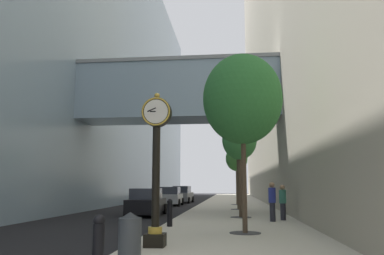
{
  "coord_description": "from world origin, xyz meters",
  "views": [
    {
      "loc": [
        2.97,
        -4.98,
        1.79
      ],
      "look_at": [
        0.91,
        14.69,
        4.81
      ],
      "focal_mm": 35.58,
      "sensor_mm": 36.0,
      "label": 1
    }
  ],
  "objects_px": {
    "street_tree_near": "(242,99)",
    "pedestrian_walking": "(272,200)",
    "street_tree_mid_far": "(237,136)",
    "trash_bin": "(130,235)",
    "car_black_mid": "(147,202)",
    "car_grey_far": "(182,195)",
    "bollard_third": "(156,218)",
    "bollard_nearest": "(98,242)",
    "street_tree_mid_near": "(239,141)",
    "car_silver_near": "(170,197)",
    "street_clock": "(156,160)",
    "street_tree_far": "(237,159)",
    "pedestrian_by_clock": "(283,201)",
    "bollard_fourth": "(170,212)"
  },
  "relations": [
    {
      "from": "street_tree_near",
      "to": "street_tree_mid_far",
      "type": "xyz_separation_m",
      "value": [
        0.0,
        13.36,
        0.37
      ]
    },
    {
      "from": "car_grey_far",
      "to": "bollard_third",
      "type": "bearing_deg",
      "value": -84.42
    },
    {
      "from": "pedestrian_walking",
      "to": "car_silver_near",
      "type": "xyz_separation_m",
      "value": [
        -7.39,
        15.86,
        -0.3
      ]
    },
    {
      "from": "street_tree_mid_near",
      "to": "trash_bin",
      "type": "height_order",
      "value": "street_tree_mid_near"
    },
    {
      "from": "street_clock",
      "to": "street_tree_far",
      "type": "relative_size",
      "value": 0.84
    },
    {
      "from": "trash_bin",
      "to": "car_grey_far",
      "type": "height_order",
      "value": "car_grey_far"
    },
    {
      "from": "bollard_third",
      "to": "pedestrian_walking",
      "type": "xyz_separation_m",
      "value": [
        4.4,
        5.42,
        0.39
      ]
    },
    {
      "from": "street_tree_far",
      "to": "pedestrian_walking",
      "type": "height_order",
      "value": "street_tree_far"
    },
    {
      "from": "street_clock",
      "to": "bollard_third",
      "type": "distance_m",
      "value": 2.97
    },
    {
      "from": "bollard_fourth",
      "to": "bollard_nearest",
      "type": "bearing_deg",
      "value": -90.0
    },
    {
      "from": "street_tree_near",
      "to": "pedestrian_by_clock",
      "type": "bearing_deg",
      "value": 69.35
    },
    {
      "from": "bollard_nearest",
      "to": "bollard_third",
      "type": "height_order",
      "value": "same"
    },
    {
      "from": "street_tree_near",
      "to": "car_silver_near",
      "type": "bearing_deg",
      "value": 106.35
    },
    {
      "from": "bollard_third",
      "to": "street_tree_mid_far",
      "type": "xyz_separation_m",
      "value": [
        2.98,
        14.26,
        4.58
      ]
    },
    {
      "from": "street_tree_near",
      "to": "street_clock",
      "type": "bearing_deg",
      "value": -128.14
    },
    {
      "from": "car_silver_near",
      "to": "car_grey_far",
      "type": "bearing_deg",
      "value": 86.43
    },
    {
      "from": "street_tree_mid_near",
      "to": "car_silver_near",
      "type": "xyz_separation_m",
      "value": [
        -5.98,
        13.69,
        -3.36
      ]
    },
    {
      "from": "street_tree_mid_near",
      "to": "car_black_mid",
      "type": "relative_size",
      "value": 1.11
    },
    {
      "from": "bollard_fourth",
      "to": "street_tree_mid_far",
      "type": "distance_m",
      "value": 12.69
    },
    {
      "from": "bollard_third",
      "to": "street_tree_mid_far",
      "type": "distance_m",
      "value": 15.27
    },
    {
      "from": "trash_bin",
      "to": "car_black_mid",
      "type": "relative_size",
      "value": 0.23
    },
    {
      "from": "trash_bin",
      "to": "pedestrian_by_clock",
      "type": "distance_m",
      "value": 11.45
    },
    {
      "from": "street_tree_near",
      "to": "pedestrian_walking",
      "type": "distance_m",
      "value": 6.08
    },
    {
      "from": "bollard_nearest",
      "to": "pedestrian_walking",
      "type": "distance_m",
      "value": 11.89
    },
    {
      "from": "street_tree_far",
      "to": "bollard_nearest",
      "type": "bearing_deg",
      "value": -96.41
    },
    {
      "from": "street_tree_near",
      "to": "bollard_nearest",
      "type": "bearing_deg",
      "value": -114.56
    },
    {
      "from": "street_tree_near",
      "to": "car_black_mid",
      "type": "xyz_separation_m",
      "value": [
        -5.53,
        8.97,
        -4.14
      ]
    },
    {
      "from": "bollard_third",
      "to": "street_tree_near",
      "type": "relative_size",
      "value": 0.17
    },
    {
      "from": "bollard_third",
      "to": "street_tree_near",
      "type": "bearing_deg",
      "value": 16.92
    },
    {
      "from": "bollard_third",
      "to": "street_tree_mid_far",
      "type": "bearing_deg",
      "value": 78.19
    },
    {
      "from": "street_tree_far",
      "to": "pedestrian_walking",
      "type": "bearing_deg",
      "value": -84.78
    },
    {
      "from": "street_tree_mid_near",
      "to": "car_grey_far",
      "type": "relative_size",
      "value": 1.12
    },
    {
      "from": "pedestrian_by_clock",
      "to": "street_tree_near",
      "type": "bearing_deg",
      "value": -110.65
    },
    {
      "from": "bollard_nearest",
      "to": "trash_bin",
      "type": "bearing_deg",
      "value": 80.77
    },
    {
      "from": "street_tree_mid_near",
      "to": "street_tree_near",
      "type": "bearing_deg",
      "value": -90.0
    },
    {
      "from": "pedestrian_by_clock",
      "to": "car_silver_near",
      "type": "distance_m",
      "value": 17.04
    },
    {
      "from": "pedestrian_walking",
      "to": "car_black_mid",
      "type": "relative_size",
      "value": 0.39
    },
    {
      "from": "bollard_third",
      "to": "car_silver_near",
      "type": "relative_size",
      "value": 0.27
    },
    {
      "from": "pedestrian_walking",
      "to": "street_tree_near",
      "type": "bearing_deg",
      "value": -107.47
    },
    {
      "from": "trash_bin",
      "to": "bollard_nearest",
      "type": "bearing_deg",
      "value": -99.23
    },
    {
      "from": "bollard_third",
      "to": "street_tree_mid_near",
      "type": "xyz_separation_m",
      "value": [
        2.98,
        7.58,
        3.45
      ]
    },
    {
      "from": "street_tree_near",
      "to": "pedestrian_by_clock",
      "type": "relative_size",
      "value": 3.85
    },
    {
      "from": "bollard_nearest",
      "to": "car_grey_far",
      "type": "relative_size",
      "value": 0.24
    },
    {
      "from": "bollard_nearest",
      "to": "street_tree_near",
      "type": "bearing_deg",
      "value": 65.44
    },
    {
      "from": "street_tree_near",
      "to": "car_grey_far",
      "type": "bearing_deg",
      "value": 102.15
    },
    {
      "from": "street_tree_mid_far",
      "to": "car_black_mid",
      "type": "distance_m",
      "value": 8.38
    },
    {
      "from": "car_silver_near",
      "to": "street_tree_near",
      "type": "bearing_deg",
      "value": -73.65
    },
    {
      "from": "pedestrian_by_clock",
      "to": "car_black_mid",
      "type": "height_order",
      "value": "pedestrian_by_clock"
    },
    {
      "from": "street_tree_mid_far",
      "to": "street_tree_far",
      "type": "distance_m",
      "value": 6.78
    },
    {
      "from": "bollard_nearest",
      "to": "car_silver_near",
      "type": "xyz_separation_m",
      "value": [
        -2.99,
        26.9,
        0.09
      ]
    }
  ]
}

